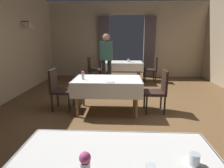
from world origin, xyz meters
TOP-DOWN VIEW (x-y plane):
  - ground at (0.00, 0.00)m, footprint 10.08×10.08m
  - wall_back at (0.00, 4.18)m, footprint 6.40×0.27m
  - dining_table_mid at (-0.51, 0.14)m, footprint 1.45×0.90m
  - dining_table_far at (-0.17, 3.08)m, footprint 1.45×0.92m
  - chair_mid_left at (-1.61, 0.23)m, footprint 0.44×0.44m
  - chair_mid_right at (0.60, 0.19)m, footprint 0.44×0.44m
  - chair_far_left at (-1.28, 3.11)m, footprint 0.44×0.44m
  - chair_far_right at (0.94, 3.19)m, footprint 0.44×0.44m
  - flower_vase_near at (-0.42, -2.87)m, footprint 0.07×0.07m
  - glass_near_c at (0.29, -2.66)m, footprint 0.07×0.07m
  - flower_vase_mid at (-1.01, 0.01)m, footprint 0.07×0.07m
  - plate_mid_b at (-0.44, -0.16)m, footprint 0.22×0.22m
  - glass_far_a at (0.05, 3.15)m, footprint 0.08×0.08m
  - plate_far_b at (0.15, 2.89)m, footprint 0.18×0.18m
  - person_waiter_by_doorway at (-0.66, 1.85)m, footprint 0.37×0.24m

SIDE VIEW (x-z plane):
  - ground at x=0.00m, z-range 0.00..0.00m
  - chair_mid_left at x=-1.61m, z-range 0.05..0.98m
  - chair_mid_right at x=0.60m, z-range 0.05..0.98m
  - chair_far_left at x=-1.28m, z-range 0.05..0.98m
  - chair_far_right at x=0.94m, z-range 0.05..0.98m
  - dining_table_mid at x=-0.51m, z-range 0.27..1.02m
  - dining_table_far at x=-0.17m, z-range 0.28..1.03m
  - plate_mid_b at x=-0.44m, z-range 0.75..0.76m
  - plate_far_b at x=0.15m, z-range 0.75..0.76m
  - glass_near_c at x=0.29m, z-range 0.75..0.83m
  - glass_far_a at x=0.05m, z-range 0.75..0.85m
  - flower_vase_mid at x=-1.01m, z-range 0.76..0.94m
  - flower_vase_near at x=-0.42m, z-range 0.76..0.97m
  - person_waiter_by_doorway at x=-0.66m, z-range 0.16..1.88m
  - wall_back at x=0.00m, z-range 0.01..3.01m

